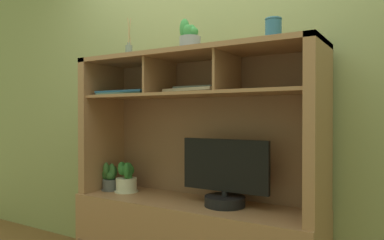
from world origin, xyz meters
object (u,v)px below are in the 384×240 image
(potted_fern, at_px, (110,178))
(diffuser_bottle, at_px, (129,51))
(magazine_stack_left, at_px, (130,93))
(magazine_stack_centre, at_px, (198,90))
(media_console, at_px, (193,217))
(potted_succulent, at_px, (189,39))
(tv_monitor, at_px, (225,179))
(ceramic_vase, at_px, (273,31))
(potted_orchid, at_px, (127,179))

(potted_fern, xyz_separation_m, diffuser_bottle, (0.17, 0.02, 0.92))
(magazine_stack_left, distance_m, magazine_stack_centre, 0.54)
(media_console, distance_m, magazine_stack_centre, 0.82)
(magazine_stack_centre, bearing_deg, potted_succulent, -99.14)
(tv_monitor, xyz_separation_m, magazine_stack_left, (-0.76, -0.00, 0.54))
(tv_monitor, distance_m, magazine_stack_left, 0.93)
(magazine_stack_left, relative_size, diffuser_bottle, 1.42)
(diffuser_bottle, relative_size, ceramic_vase, 2.00)
(ceramic_vase, bearing_deg, potted_fern, -178.38)
(potted_orchid, relative_size, magazine_stack_left, 0.52)
(media_console, distance_m, diffuser_bottle, 1.23)
(magazine_stack_left, bearing_deg, media_console, 0.79)
(potted_succulent, bearing_deg, tv_monitor, 6.23)
(media_console, height_order, potted_orchid, media_console)
(diffuser_bottle, bearing_deg, magazine_stack_centre, 6.35)
(magazine_stack_left, bearing_deg, tv_monitor, 0.07)
(potted_fern, xyz_separation_m, potted_succulent, (0.69, -0.01, 0.95))
(magazine_stack_centre, bearing_deg, potted_fern, -173.46)
(media_console, relative_size, magazine_stack_centre, 3.81)
(tv_monitor, bearing_deg, potted_orchid, -179.98)
(magazine_stack_centre, height_order, potted_succulent, potted_succulent)
(potted_orchid, xyz_separation_m, potted_succulent, (0.55, -0.03, 0.94))
(tv_monitor, height_order, diffuser_bottle, diffuser_bottle)
(diffuser_bottle, xyz_separation_m, ceramic_vase, (1.06, 0.01, 0.02))
(potted_orchid, bearing_deg, media_console, 0.67)
(potted_fern, distance_m, magazine_stack_centre, 0.95)
(potted_orchid, xyz_separation_m, ceramic_vase, (1.09, 0.02, 0.94))
(potted_orchid, bearing_deg, diffuser_bottle, 3.16)
(magazine_stack_centre, relative_size, potted_succulent, 2.00)
(potted_orchid, bearing_deg, tv_monitor, 0.02)
(media_console, height_order, tv_monitor, media_console)
(diffuser_bottle, xyz_separation_m, potted_succulent, (0.52, -0.03, 0.02))
(magazine_stack_centre, height_order, ceramic_vase, ceramic_vase)
(potted_orchid, relative_size, potted_fern, 1.04)
(magazine_stack_left, bearing_deg, potted_orchid, 178.68)
(media_console, height_order, ceramic_vase, ceramic_vase)
(tv_monitor, relative_size, magazine_stack_centre, 1.32)
(potted_fern, distance_m, ceramic_vase, 1.54)
(media_console, relative_size, diffuser_bottle, 5.59)
(tv_monitor, height_order, potted_succulent, potted_succulent)
(potted_fern, xyz_separation_m, ceramic_vase, (1.23, 0.03, 0.94))
(potted_fern, distance_m, diffuser_bottle, 0.94)
(potted_fern, height_order, magazine_stack_centre, magazine_stack_centre)
(potted_fern, distance_m, potted_succulent, 1.17)
(magazine_stack_centre, xyz_separation_m, potted_succulent, (-0.01, -0.09, 0.32))
(tv_monitor, distance_m, magazine_stack_centre, 0.60)
(media_console, distance_m, magazine_stack_left, 0.97)
(potted_succulent, distance_m, ceramic_vase, 0.54)
(magazine_stack_left, xyz_separation_m, ceramic_vase, (1.05, 0.02, 0.32))
(potted_orchid, bearing_deg, potted_fern, -172.11)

